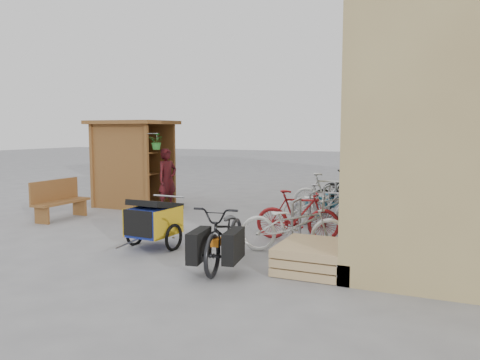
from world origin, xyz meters
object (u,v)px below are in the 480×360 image
at_px(bike_4, 338,201).
at_px(child_trailer, 154,220).
at_px(bike_2, 321,207).
at_px(bike_6, 346,194).
at_px(bike_7, 350,190).
at_px(bike_3, 326,206).
at_px(bike_5, 328,194).
at_px(person_kiosk, 167,179).
at_px(kiosk, 130,151).
at_px(bike_1, 298,215).
at_px(bike_0, 293,225).
at_px(pallet_stack, 313,257).
at_px(shopping_carts, 381,182).
at_px(cargo_bike, 225,235).
at_px(bench, 59,199).

bearing_deg(bike_4, child_trailer, 135.11).
height_order(bike_2, bike_6, bike_2).
height_order(child_trailer, bike_7, bike_7).
distance_m(bike_3, bike_5, 1.45).
bearing_deg(bike_7, person_kiosk, 130.08).
relative_size(kiosk, child_trailer, 1.56).
distance_m(child_trailer, bike_6, 5.70).
xyz_separation_m(kiosk, bike_1, (5.48, -2.05, -1.06)).
xyz_separation_m(bike_0, bike_4, (0.03, 3.52, -0.07)).
height_order(pallet_stack, bike_3, bike_3).
xyz_separation_m(shopping_carts, bike_1, (-0.79, -6.11, -0.08)).
xyz_separation_m(bike_1, bike_7, (0.26, 4.00, 0.05)).
distance_m(cargo_bike, bike_5, 5.13).
relative_size(shopping_carts, bike_6, 1.02).
xyz_separation_m(person_kiosk, bike_5, (4.15, 0.91, -0.30)).
xyz_separation_m(cargo_bike, bike_2, (0.67, 3.42, -0.02)).
height_order(bench, bike_5, bike_5).
bearing_deg(child_trailer, bike_0, 19.23).
distance_m(pallet_stack, bike_6, 5.37).
bearing_deg(bike_7, bench, 140.79).
bearing_deg(bike_2, bench, 105.12).
bearing_deg(bike_3, child_trailer, 142.10).
xyz_separation_m(kiosk, bench, (-0.40, -2.29, -1.07)).
height_order(cargo_bike, bike_4, cargo_bike).
distance_m(bike_0, bike_6, 4.45).
relative_size(shopping_carts, child_trailer, 1.15).
height_order(child_trailer, bike_0, bike_0).
distance_m(bike_1, bike_5, 2.91).
bearing_deg(cargo_bike, kiosk, 130.41).
xyz_separation_m(cargo_bike, bike_1, (0.51, 2.20, -0.01)).
bearing_deg(bike_6, child_trailer, 135.01).
bearing_deg(cargo_bike, shopping_carts, 71.99).
relative_size(kiosk, bike_1, 1.54).
bearing_deg(cargo_bike, bike_7, 73.80).
bearing_deg(bike_4, bike_5, 30.04).
bearing_deg(bike_3, bike_4, -2.96).
bearing_deg(kiosk, bike_0, -27.75).
distance_m(shopping_carts, bike_6, 2.66).
bearing_deg(pallet_stack, bike_0, 123.84).
bearing_deg(bench, child_trailer, -21.66).
xyz_separation_m(bike_3, bike_5, (-0.29, 1.41, 0.06)).
distance_m(bike_0, bike_2, 2.17).
xyz_separation_m(cargo_bike, bike_5, (0.41, 5.11, 0.03)).
xyz_separation_m(bike_1, bike_3, (0.19, 1.50, -0.02)).
xyz_separation_m(kiosk, bike_3, (5.67, -0.55, -1.08)).
distance_m(bike_0, bike_5, 3.87).
bearing_deg(kiosk, bike_7, 18.77).
bearing_deg(shopping_carts, bike_1, -97.40).
distance_m(bench, bike_0, 6.13).
bearing_deg(bike_7, pallet_stack, -158.60).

